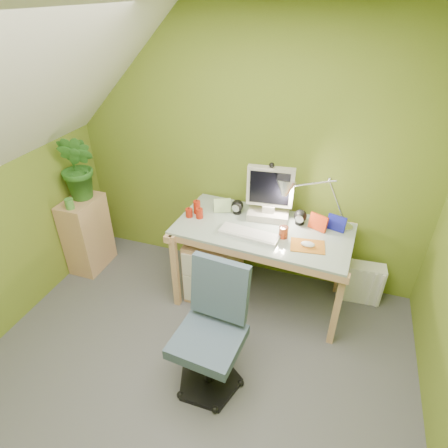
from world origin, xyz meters
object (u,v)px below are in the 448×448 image
(desk_lamp, at_px, (328,191))
(radiator, at_px, (360,282))
(task_chair, at_px, (208,341))
(monitor, at_px, (270,191))
(desk, at_px, (261,264))
(side_ledge, at_px, (87,234))
(potted_plant, at_px, (79,167))

(desk_lamp, bearing_deg, radiator, 25.33)
(task_chair, bearing_deg, monitor, 89.15)
(desk, distance_m, monitor, 0.66)
(monitor, bearing_deg, task_chair, -101.90)
(desk_lamp, relative_size, side_ledge, 0.87)
(side_ledge, bearing_deg, task_chair, -29.29)
(side_ledge, xyz_separation_m, potted_plant, (0.03, 0.05, 0.69))
(desk, relative_size, radiator, 3.79)
(potted_plant, distance_m, radiator, 2.72)
(monitor, relative_size, side_ledge, 0.68)
(desk, xyz_separation_m, monitor, (0.00, 0.18, 0.63))
(desk, bearing_deg, side_ledge, -173.88)
(potted_plant, bearing_deg, task_chair, -31.15)
(task_chair, relative_size, radiator, 2.39)
(radiator, bearing_deg, monitor, -177.31)
(task_chair, bearing_deg, potted_plant, 153.97)
(side_ledge, relative_size, potted_plant, 1.19)
(monitor, distance_m, task_chair, 1.29)
(desk, bearing_deg, task_chair, -93.47)
(monitor, height_order, side_ledge, monitor)
(monitor, distance_m, desk_lamp, 0.46)
(potted_plant, xyz_separation_m, radiator, (2.55, 0.31, -0.88))
(desk, bearing_deg, potted_plant, -175.52)
(desk, xyz_separation_m, radiator, (0.86, 0.28, -0.19))
(desk, relative_size, potted_plant, 2.26)
(monitor, height_order, task_chair, monitor)
(radiator, bearing_deg, desk, -165.90)
(side_ledge, height_order, radiator, side_ledge)
(desk, height_order, task_chair, task_chair)
(desk, bearing_deg, radiator, 21.65)
(potted_plant, relative_size, task_chair, 0.70)
(monitor, xyz_separation_m, desk_lamp, (0.45, 0.00, 0.07))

